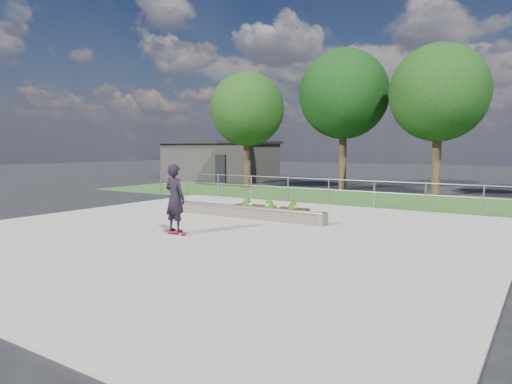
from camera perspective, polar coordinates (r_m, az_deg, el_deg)
ground at (r=13.47m, az=-4.23°, el=-5.14°), size 120.00×120.00×0.00m
grass_verge at (r=23.09m, az=12.62°, el=-0.76°), size 30.00×8.00×0.02m
concrete_slab at (r=13.46m, az=-4.23°, el=-5.01°), size 15.00×15.00×0.06m
fence at (r=19.79m, az=9.08°, el=0.49°), size 20.06×0.06×1.20m
building at (r=36.04m, az=-4.51°, el=3.98°), size 8.40×5.40×3.00m
tree_far_left at (r=28.56m, az=-1.12°, el=10.30°), size 4.55×4.55×7.15m
tree_mid_left at (r=27.77m, az=10.92°, el=11.89°), size 5.25×5.25×8.25m
tree_mid_right at (r=25.16m, az=21.89°, el=11.41°), size 4.90×4.90×7.70m
grind_ledge at (r=15.84m, az=-1.24°, el=-2.54°), size 6.00×0.44×0.43m
planter_bed at (r=16.82m, az=1.32°, el=-2.13°), size 3.00×1.20×0.61m
skateboarder at (r=12.95m, az=-10.11°, el=-0.78°), size 0.80×0.51×1.98m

